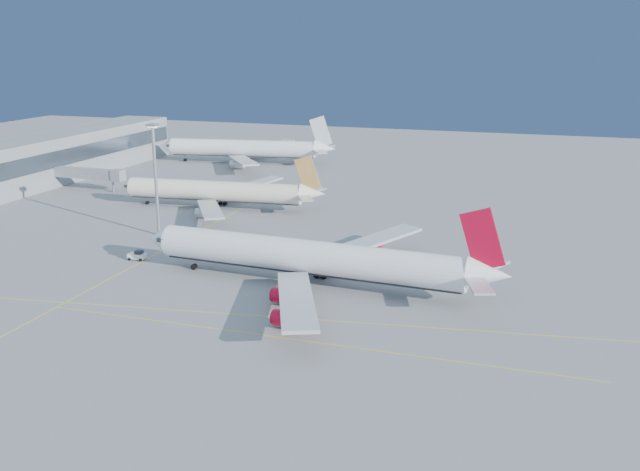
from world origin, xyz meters
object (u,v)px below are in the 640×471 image
(airliner_virgin, at_px, (314,258))
(airliner_etihad, at_px, (219,191))
(airliner_third, at_px, (246,149))
(pushback_tug, at_px, (137,255))
(light_mast, at_px, (155,171))

(airliner_virgin, height_order, airliner_etihad, airliner_virgin)
(airliner_third, bearing_deg, pushback_tug, -85.52)
(airliner_third, relative_size, light_mast, 2.57)
(airliner_etihad, height_order, pushback_tug, airliner_etihad)
(airliner_etihad, distance_m, airliner_third, 72.84)
(airliner_third, bearing_deg, light_mast, -86.36)
(pushback_tug, bearing_deg, airliner_virgin, -10.17)
(airliner_virgin, relative_size, light_mast, 2.77)
(airliner_virgin, height_order, pushback_tug, airliner_virgin)
(airliner_etihad, distance_m, light_mast, 31.33)
(pushback_tug, xyz_separation_m, light_mast, (-5.78, 18.68, 14.58))
(light_mast, bearing_deg, airliner_virgin, -25.70)
(airliner_virgin, relative_size, airliner_etihad, 1.21)
(pushback_tug, distance_m, light_mast, 24.40)
(airliner_virgin, relative_size, pushback_tug, 19.29)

